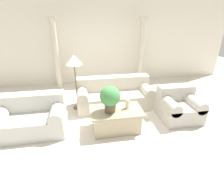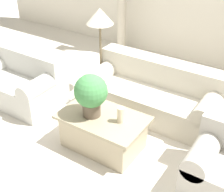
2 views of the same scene
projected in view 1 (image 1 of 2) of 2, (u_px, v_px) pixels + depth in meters
The scene contains 11 objects.
ground_plane at pixel (109, 119), 4.28m from camera, with size 16.00×16.00×0.00m, color silver.
wall_back at pixel (96, 38), 6.10m from camera, with size 10.00×0.06×3.20m.
sofa_long at pixel (114, 95), 4.79m from camera, with size 2.02×0.85×0.79m.
loveseat at pixel (31, 117), 3.72m from camera, with size 1.39×0.85×0.79m.
coffee_table at pixel (116, 119), 3.80m from camera, with size 1.11×0.69×0.48m.
potted_plant at pixel (110, 98), 3.51m from camera, with size 0.42×0.42×0.56m.
pillar_candle at pixel (127, 104), 3.72m from camera, with size 0.08×0.08×0.21m.
floor_lamp at pixel (74, 63), 4.28m from camera, with size 0.42×0.42×1.44m.
column_left at pixel (56, 54), 5.67m from camera, with size 0.26×0.26×2.29m.
column_right at pixel (141, 51), 6.12m from camera, with size 0.26×0.26×2.29m.
armchair at pixel (179, 105), 4.22m from camera, with size 0.90×0.85×0.76m.
Camera 1 is at (-0.57, -3.62, 2.28)m, focal length 28.00 mm.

